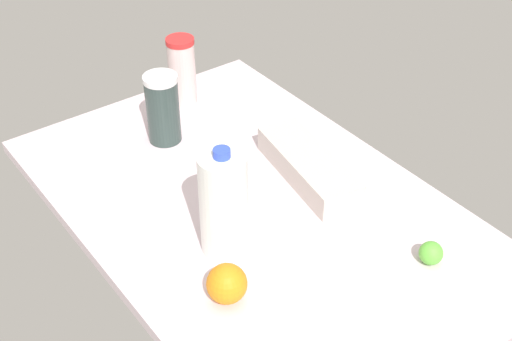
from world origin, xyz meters
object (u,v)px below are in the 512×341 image
Objects in this scene: egg_carton at (308,166)px; lime_far_back at (431,253)px; orange_by_jug at (227,284)px; milk_jug at (223,204)px; shaker_bottle at (163,108)px; tumbler_cup at (182,71)px.

egg_carton is 6.37× the size of lime_far_back.
lime_far_back is at bearing -112.93° from orange_by_jug.
milk_jug reaches higher than egg_carton.
milk_jug is 16.89cm from orange_by_jug.
egg_carton is at bearing -74.46° from milk_jug.
shaker_bottle is 19.33cm from tumbler_cup.
shaker_bottle is 3.69× the size of lime_far_back.
milk_jug is 61.87cm from tumbler_cup.
tumbler_cup is 2.37× the size of orange_by_jug.
egg_carton is at bearing 2.43° from lime_far_back.
milk_jug reaches higher than shaker_bottle.
orange_by_jug is (-69.07, 33.01, -5.67)cm from tumbler_cup.
orange_by_jug is at bearing 161.18° from shaker_bottle.
egg_carton is (8.44, -30.36, -8.94)cm from milk_jug.
shaker_bottle is (43.25, -10.93, -2.70)cm from milk_jug.
orange_by_jug reaches higher than egg_carton.
shaker_bottle is at bearing 39.07° from egg_carton.
lime_far_back is (-86.00, -7.03, -7.23)cm from tumbler_cup.
egg_carton is 48.88cm from tumbler_cup.
orange_by_jug is 1.61× the size of lime_far_back.
lime_far_back is (-37.87, -1.61, -0.64)cm from egg_carton.
tumbler_cup reaches higher than shaker_bottle.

